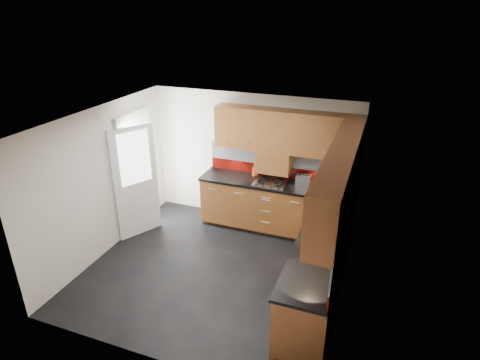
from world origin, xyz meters
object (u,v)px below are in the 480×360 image
at_px(gas_hob, 271,182).
at_px(food_processor, 335,196).
at_px(toaster, 303,180).
at_px(utensil_pot, 255,170).

height_order(gas_hob, food_processor, food_processor).
bearing_deg(toaster, utensil_pot, 173.15).
bearing_deg(food_processor, gas_hob, 161.43).
distance_m(utensil_pot, food_processor, 1.64).
distance_m(gas_hob, food_processor, 1.23).
bearing_deg(food_processor, utensil_pot, 157.78).
xyz_separation_m(utensil_pot, food_processor, (1.52, -0.62, 0.03)).
bearing_deg(toaster, gas_hob, -167.28).
height_order(gas_hob, utensil_pot, utensil_pot).
distance_m(gas_hob, toaster, 0.56).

